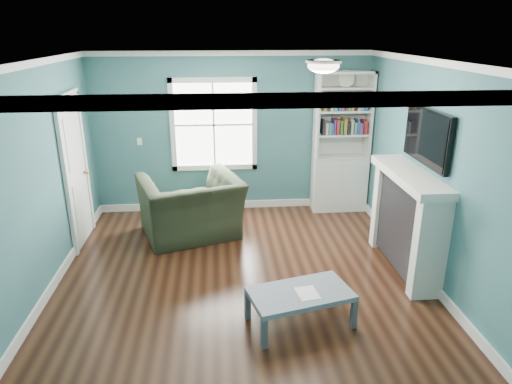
{
  "coord_description": "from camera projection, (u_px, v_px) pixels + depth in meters",
  "views": [
    {
      "loc": [
        -0.25,
        -4.84,
        2.91
      ],
      "look_at": [
        0.2,
        0.4,
        1.03
      ],
      "focal_mm": 32.0,
      "sensor_mm": 36.0,
      "label": 1
    }
  ],
  "objects": [
    {
      "name": "floor",
      "position": [
        242.0,
        283.0,
        5.54
      ],
      "size": [
        5.0,
        5.0,
        0.0
      ],
      "primitive_type": "plane",
      "color": "black",
      "rests_on": "ground"
    },
    {
      "name": "room_walls",
      "position": [
        241.0,
        157.0,
        5.01
      ],
      "size": [
        5.0,
        5.0,
        5.0
      ],
      "color": "#36606C",
      "rests_on": "ground"
    },
    {
      "name": "trim",
      "position": [
        241.0,
        187.0,
        5.13
      ],
      "size": [
        4.5,
        5.0,
        2.6
      ],
      "color": "white",
      "rests_on": "ground"
    },
    {
      "name": "window",
      "position": [
        214.0,
        125.0,
        7.36
      ],
      "size": [
        1.4,
        0.06,
        1.5
      ],
      "color": "white",
      "rests_on": "room_walls"
    },
    {
      "name": "bookshelf",
      "position": [
        340.0,
        156.0,
        7.53
      ],
      "size": [
        0.9,
        0.35,
        2.31
      ],
      "color": "silver",
      "rests_on": "ground"
    },
    {
      "name": "fireplace",
      "position": [
        407.0,
        222.0,
        5.69
      ],
      "size": [
        0.44,
        1.58,
        1.3
      ],
      "color": "black",
      "rests_on": "ground"
    },
    {
      "name": "tv",
      "position": [
        427.0,
        137.0,
        5.33
      ],
      "size": [
        0.06,
        1.1,
        0.65
      ],
      "primitive_type": "cube",
      "color": "black",
      "rests_on": "fireplace"
    },
    {
      "name": "door",
      "position": [
        76.0,
        170.0,
        6.31
      ],
      "size": [
        0.12,
        0.98,
        2.17
      ],
      "color": "silver",
      "rests_on": "ground"
    },
    {
      "name": "ceiling_fixture",
      "position": [
        323.0,
        65.0,
        4.85
      ],
      "size": [
        0.38,
        0.38,
        0.15
      ],
      "color": "white",
      "rests_on": "room_walls"
    },
    {
      "name": "light_switch",
      "position": [
        140.0,
        142.0,
        7.35
      ],
      "size": [
        0.08,
        0.01,
        0.12
      ],
      "primitive_type": "cube",
      "color": "white",
      "rests_on": "room_walls"
    },
    {
      "name": "recliner",
      "position": [
        190.0,
        197.0,
        6.63
      ],
      "size": [
        1.59,
        1.28,
        1.2
      ],
      "primitive_type": "imported",
      "rotation": [
        0.0,
        0.0,
        -2.82
      ],
      "color": "black",
      "rests_on": "ground"
    },
    {
      "name": "coffee_table",
      "position": [
        300.0,
        296.0,
        4.68
      ],
      "size": [
        1.14,
        0.8,
        0.38
      ],
      "rotation": [
        0.0,
        0.0,
        0.25
      ],
      "color": "#464A54",
      "rests_on": "ground"
    },
    {
      "name": "paper_sheet",
      "position": [
        307.0,
        293.0,
        4.63
      ],
      "size": [
        0.24,
        0.29,
        0.0
      ],
      "primitive_type": "cube",
      "rotation": [
        0.0,
        0.0,
        0.15
      ],
      "color": "white",
      "rests_on": "coffee_table"
    }
  ]
}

